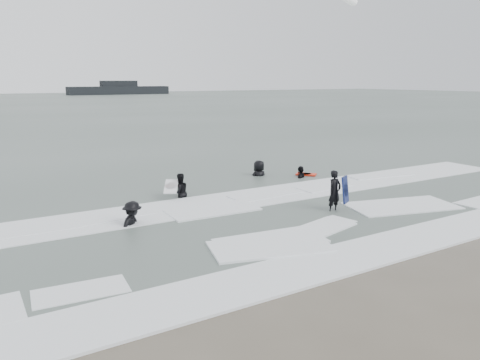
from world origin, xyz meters
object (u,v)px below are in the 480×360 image
surfer_centre (334,212)px  surfer_breaker (133,227)px  surfer_wading (180,198)px  vessel_horizon (119,89)px  surfer_right_far (259,177)px  surfer_right_near (301,178)px

surfer_centre → surfer_breaker: bearing=156.3°
surfer_centre → surfer_breaker: size_ratio=0.91×
surfer_wading → surfer_breaker: size_ratio=0.92×
surfer_breaker → surfer_wading: bearing=2.7°
surfer_wading → surfer_centre: bearing=125.7°
surfer_breaker → vessel_horizon: vessel_horizon is taller
surfer_centre → vessel_horizon: size_ratio=0.05×
surfer_breaker → surfer_right_far: 9.10m
surfer_wading → surfer_right_far: size_ratio=0.80×
surfer_wading → vessel_horizon: bearing=-109.7°
surfer_breaker → surfer_right_far: (7.84, 4.62, 0.00)m
surfer_right_far → surfer_breaker: bearing=23.2°
surfer_centre → surfer_right_far: surfer_right_far is taller
surfer_wading → surfer_breaker: surfer_breaker is taller
surfer_centre → surfer_breaker: surfer_breaker is taller
vessel_horizon → surfer_wading: bearing=-105.3°
surfer_centre → surfer_right_near: size_ratio=0.88×
surfer_wading → surfer_breaker: bearing=39.1°
surfer_breaker → surfer_centre: bearing=-57.5°
surfer_centre → vessel_horizon: (30.95, 132.01, 1.53)m
surfer_right_near → surfer_right_far: bearing=-79.3°
surfer_wading → surfer_right_near: size_ratio=0.89×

